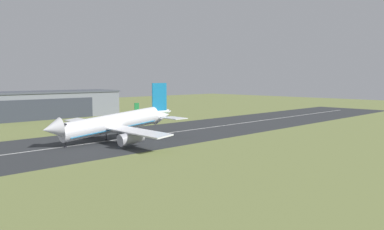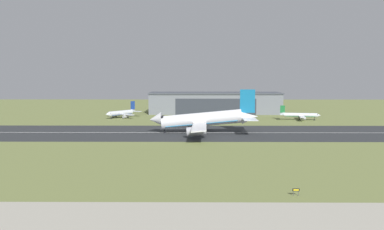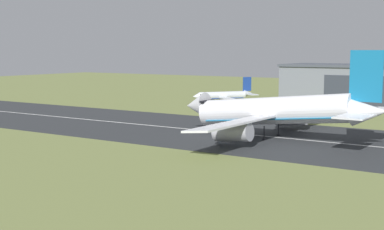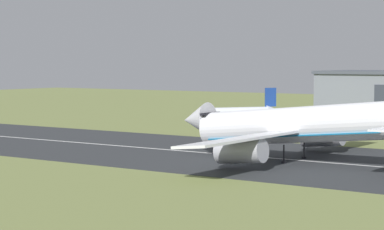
{
  "view_description": "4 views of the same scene",
  "coord_description": "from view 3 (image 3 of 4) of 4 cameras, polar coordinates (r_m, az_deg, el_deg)",
  "views": [
    {
      "loc": [
        -77.75,
        11.29,
        21.06
      ],
      "look_at": [
        -10.12,
        80.95,
        11.52
      ],
      "focal_mm": 35.0,
      "sensor_mm": 36.0,
      "label": 1
    },
    {
      "loc": [
        -13.58,
        -44.61,
        24.87
      ],
      "look_at": [
        -14.65,
        96.94,
        10.33
      ],
      "focal_mm": 35.0,
      "sensor_mm": 36.0,
      "label": 2
    },
    {
      "loc": [
        37.53,
        11.29,
        19.21
      ],
      "look_at": [
        -8.8,
        83.23,
        8.9
      ],
      "focal_mm": 50.0,
      "sensor_mm": 36.0,
      "label": 3
    },
    {
      "loc": [
        44.29,
        6.32,
        16.54
      ],
      "look_at": [
        -3.84,
        77.83,
        10.46
      ],
      "focal_mm": 70.0,
      "sensor_mm": 36.0,
      "label": 4
    }
  ],
  "objects": [
    {
      "name": "runway_centreline",
      "position": [
        116.76,
        13.59,
        -2.76
      ],
      "size": [
        331.0,
        0.7,
        0.01
      ],
      "primitive_type": "cube",
      "color": "silver",
      "rests_on": "runway_strip"
    },
    {
      "name": "airplane_parked_centre",
      "position": [
        195.93,
        3.34,
        2.04
      ],
      "size": [
        21.76,
        23.17,
        9.55
      ],
      "color": "silver",
      "rests_on": "ground_plane"
    },
    {
      "name": "runway_strip",
      "position": [
        116.76,
        13.59,
        -2.78
      ],
      "size": [
        367.78,
        47.31,
        0.06
      ],
      "primitive_type": "cube",
      "color": "#2B2D30",
      "rests_on": "ground_plane"
    },
    {
      "name": "ground_plane",
      "position": [
        64.49,
        -4.64,
        -10.48
      ],
      "size": [
        607.78,
        607.78,
        0.0
      ],
      "primitive_type": "plane",
      "color": "olive"
    },
    {
      "name": "airplane_landing",
      "position": [
        118.44,
        8.78,
        0.34
      ],
      "size": [
        48.36,
        59.56,
        19.34
      ],
      "color": "white",
      "rests_on": "ground_plane"
    }
  ]
}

